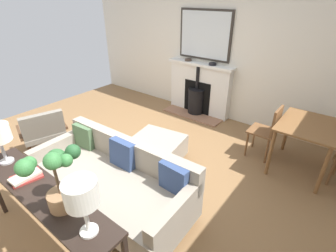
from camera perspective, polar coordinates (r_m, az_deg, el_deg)
name	(u,v)px	position (r m, az deg, el deg)	size (l,w,h in m)	color
ground_plane	(130,161)	(4.02, -8.73, -7.95)	(4.81, 6.35, 0.01)	olive
wall_left	(212,50)	(5.27, 9.99, 16.87)	(0.12, 6.35, 2.69)	silver
fireplace	(199,92)	(5.41, 7.06, 7.85)	(0.54, 1.47, 1.10)	#93664C
mirror_over_mantel	(205,35)	(5.21, 8.44, 20.01)	(0.04, 1.14, 0.94)	#2D2823
mantel_bowl_near	(188,60)	(5.38, 4.66, 14.97)	(0.14, 0.14, 0.04)	#47382D
mantel_bowl_far	(212,64)	(5.10, 10.21, 13.90)	(0.15, 0.15, 0.05)	black
sofa	(113,181)	(3.15, -12.64, -12.27)	(0.97, 2.10, 0.78)	#B2B2B7
ottoman	(158,147)	(3.84, -2.24, -4.82)	(0.72, 0.82, 0.42)	#B2B2B7
armchair_accent	(43,130)	(4.38, -26.78, -0.85)	(0.81, 0.74, 0.79)	#4C3321
console_table	(44,198)	(2.66, -26.73, -14.54)	(0.35, 1.90, 0.76)	black
table_lamp_far_end	(81,195)	(1.86, -19.31, -14.82)	(0.24, 0.24, 0.48)	white
potted_plant	(55,175)	(2.18, -24.51, -10.29)	(0.48, 0.37, 0.61)	#99704C
book_stack	(26,177)	(2.81, -29.87, -10.09)	(0.30, 0.25, 0.05)	#B23833
dining_table	(308,131)	(3.97, 29.49, -1.09)	(0.93, 0.76, 0.76)	brown
dining_chair_near_fireplace	(269,129)	(4.10, 22.19, -0.54)	(0.40, 0.40, 0.87)	brown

